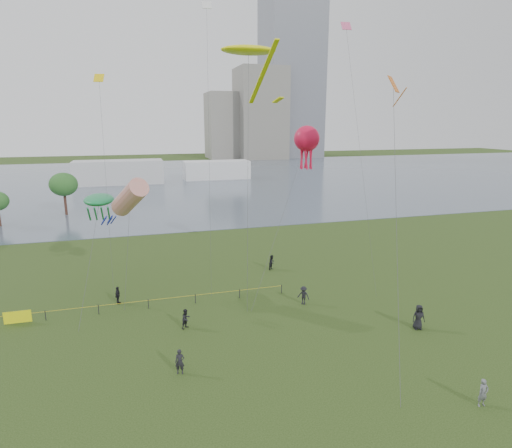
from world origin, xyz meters
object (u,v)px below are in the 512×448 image
object	(u,v)px
kite_stingray	(249,51)
kite_octopus	(307,139)
kite_flyer	(483,393)
fence	(71,311)

from	to	relation	value
kite_stingray	kite_octopus	xyz separation A→B (m)	(5.91, 0.77, -7.54)
kite_flyer	kite_stingray	world-z (taller)	kite_stingray
kite_flyer	kite_octopus	size ratio (longest dim) A/B	0.11
fence	kite_stingray	distance (m)	26.35
fence	kite_octopus	bearing A→B (deg)	9.43
fence	kite_octopus	size ratio (longest dim) A/B	1.59
kite_flyer	fence	bearing A→B (deg)	143.54
kite_octopus	kite_stingray	bearing A→B (deg)	164.45
fence	kite_octopus	xyz separation A→B (m)	(21.75, 3.61, 13.33)
kite_stingray	kite_octopus	distance (m)	9.61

